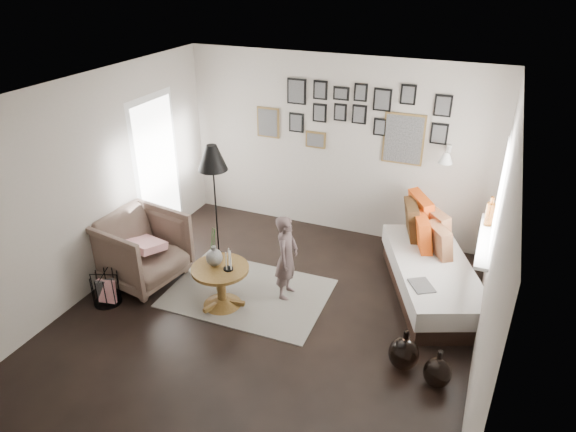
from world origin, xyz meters
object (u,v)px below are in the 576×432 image
at_px(floor_lamp, 213,162).
at_px(child, 287,257).
at_px(daybed, 433,269).
at_px(magazine_basket, 106,289).
at_px(armchair, 141,249).
at_px(pedestal_table, 221,288).
at_px(demijohn_large, 404,353).
at_px(vase, 214,254).
at_px(demijohn_small, 437,372).

height_order(floor_lamp, child, floor_lamp).
distance_m(daybed, magazine_basket, 3.98).
distance_m(armchair, child, 1.88).
bearing_deg(pedestal_table, demijohn_large, -5.66).
bearing_deg(pedestal_table, magazine_basket, -159.49).
bearing_deg(child, daybed, -65.64).
height_order(daybed, armchair, daybed).
bearing_deg(demijohn_large, armchair, 174.42).
bearing_deg(armchair, magazine_basket, 179.41).
relative_size(pedestal_table, armchair, 0.69).
bearing_deg(magazine_basket, pedestal_table, 20.51).
height_order(pedestal_table, vase, vase).
bearing_deg(demijohn_small, pedestal_table, 172.45).
xyz_separation_m(daybed, floor_lamp, (-2.82, -0.36, 1.11)).
bearing_deg(pedestal_table, demijohn_small, -7.55).
xyz_separation_m(pedestal_table, demijohn_large, (2.21, -0.22, -0.07)).
relative_size(floor_lamp, demijohn_small, 3.91).
xyz_separation_m(floor_lamp, magazine_basket, (-0.74, -1.41, -1.23)).
bearing_deg(vase, pedestal_table, -14.04).
height_order(armchair, floor_lamp, floor_lamp).
bearing_deg(magazine_basket, demijohn_small, 2.22).
xyz_separation_m(daybed, demijohn_small, (0.29, -1.62, -0.15)).
bearing_deg(demijohn_small, vase, 172.25).
distance_m(demijohn_small, child, 2.12).
relative_size(pedestal_table, daybed, 0.31).
relative_size(armchair, child, 0.90).
bearing_deg(daybed, demijohn_small, -102.79).
height_order(vase, magazine_basket, vase).
relative_size(pedestal_table, demijohn_small, 1.60).
bearing_deg(demijohn_small, magazine_basket, -177.78).
distance_m(pedestal_table, demijohn_large, 2.22).
height_order(vase, demijohn_large, vase).
distance_m(pedestal_table, daybed, 2.60).
bearing_deg(magazine_basket, floor_lamp, 62.16).
bearing_deg(demijohn_large, child, 155.97).
height_order(vase, armchair, vase).
bearing_deg(pedestal_table, daybed, 29.43).
bearing_deg(daybed, pedestal_table, -173.64).
bearing_deg(child, floor_lamp, 68.22).
relative_size(armchair, demijohn_small, 2.31).
bearing_deg(demijohn_small, armchair, 173.12).
xyz_separation_m(daybed, child, (-1.63, -0.80, 0.23)).
distance_m(floor_lamp, magazine_basket, 2.01).
xyz_separation_m(magazine_basket, child, (1.94, 0.97, 0.35)).
relative_size(demijohn_large, child, 0.43).
bearing_deg(armchair, pedestal_table, -86.32).
distance_m(vase, child, 0.86).
height_order(pedestal_table, demijohn_small, pedestal_table).
height_order(pedestal_table, demijohn_large, pedestal_table).
bearing_deg(daybed, child, -177.02).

